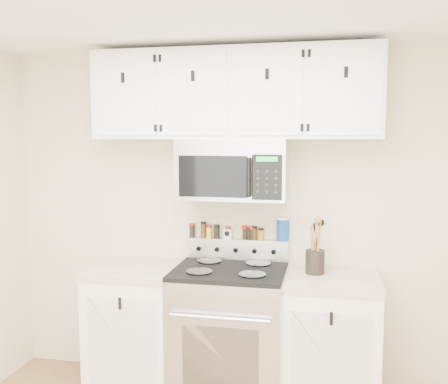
{
  "coord_description": "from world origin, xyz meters",
  "views": [
    {
      "loc": [
        0.63,
        -1.89,
        1.84
      ],
      "look_at": [
        -0.05,
        1.45,
        1.48
      ],
      "focal_mm": 40.0,
      "sensor_mm": 36.0,
      "label": 1
    }
  ],
  "objects_px": {
    "utensil_crock": "(315,260)",
    "microwave": "(233,169)",
    "range": "(230,332)",
    "salt_canister": "(283,229)"
  },
  "relations": [
    {
      "from": "range",
      "to": "microwave",
      "type": "distance_m",
      "value": 1.15
    },
    {
      "from": "range",
      "to": "microwave",
      "type": "xyz_separation_m",
      "value": [
        0.0,
        0.13,
        1.14
      ]
    },
    {
      "from": "utensil_crock",
      "to": "microwave",
      "type": "bearing_deg",
      "value": 176.32
    },
    {
      "from": "range",
      "to": "microwave",
      "type": "height_order",
      "value": "microwave"
    },
    {
      "from": "utensil_crock",
      "to": "salt_canister",
      "type": "distance_m",
      "value": 0.35
    },
    {
      "from": "microwave",
      "to": "utensil_crock",
      "type": "bearing_deg",
      "value": -3.68
    },
    {
      "from": "range",
      "to": "salt_canister",
      "type": "distance_m",
      "value": 0.83
    },
    {
      "from": "range",
      "to": "salt_canister",
      "type": "relative_size",
      "value": 6.5
    },
    {
      "from": "range",
      "to": "utensil_crock",
      "type": "height_order",
      "value": "utensil_crock"
    },
    {
      "from": "utensil_crock",
      "to": "salt_canister",
      "type": "relative_size",
      "value": 2.25
    }
  ]
}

